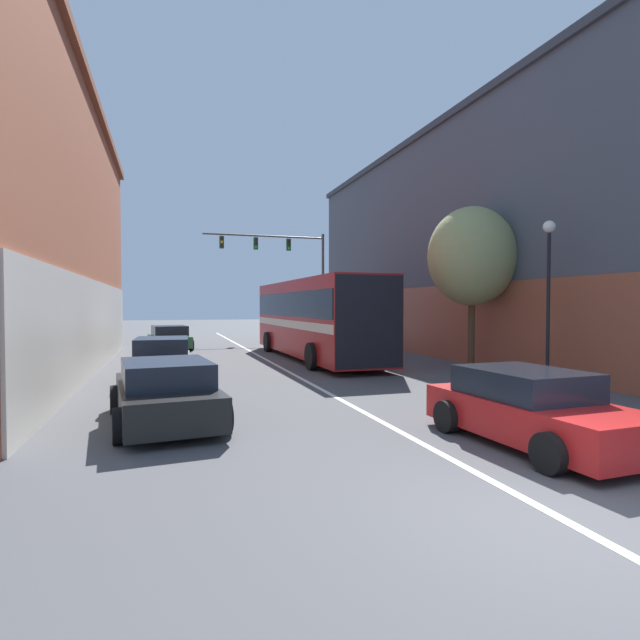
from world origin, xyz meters
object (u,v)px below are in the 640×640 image
object	(u,v)px
hatchback_foreground	(531,409)
parked_car_left_mid	(162,361)
bus	(314,315)
parked_car_left_far	(166,393)
traffic_signal_gantry	(286,260)
street_tree_near	(472,257)
parked_car_left_near	(169,338)
street_lamp	(548,283)

from	to	relation	value
hatchback_foreground	parked_car_left_mid	xyz separation A→B (m)	(-5.97, 9.10, 0.04)
bus	parked_car_left_far	world-z (taller)	bus
parked_car_left_mid	parked_car_left_far	distance (m)	5.75
traffic_signal_gantry	street_tree_near	xyz separation A→B (m)	(2.71, -17.55, -1.31)
traffic_signal_gantry	parked_car_left_mid	bearing A→B (deg)	-114.94
hatchback_foreground	traffic_signal_gantry	distance (m)	26.77
hatchback_foreground	street_tree_near	size ratio (longest dim) A/B	0.68
parked_car_left_near	parked_car_left_mid	bearing A→B (deg)	171.64
hatchback_foreground	street_lamp	size ratio (longest dim) A/B	0.84
bus	hatchback_foreground	distance (m)	14.17
parked_car_left_near	street_lamp	xyz separation A→B (m)	(10.45, -15.93, 2.38)
parked_car_left_mid	parked_car_left_far	size ratio (longest dim) A/B	0.95
bus	parked_car_left_near	xyz separation A→B (m)	(-6.06, 6.79, -1.30)
bus	street_lamp	xyz separation A→B (m)	(4.38, -9.14, 1.08)
bus	street_lamp	size ratio (longest dim) A/B	2.56
bus	street_lamp	world-z (taller)	street_lamp
bus	hatchback_foreground	xyz separation A→B (m)	(-0.37, -14.11, -1.31)
bus	street_tree_near	bearing A→B (deg)	-141.94
hatchback_foreground	street_lamp	bearing A→B (deg)	-46.70
bus	street_tree_near	world-z (taller)	street_tree_near
bus	parked_car_left_mid	bearing A→B (deg)	127.49
street_lamp	bus	bearing A→B (deg)	115.62
parked_car_left_near	traffic_signal_gantry	distance (m)	10.54
parked_car_left_mid	street_lamp	size ratio (longest dim) A/B	0.84
traffic_signal_gantry	street_tree_near	world-z (taller)	traffic_signal_gantry
bus	parked_car_left_mid	xyz separation A→B (m)	(-6.34, -5.00, -1.27)
parked_car_left_near	parked_car_left_far	xyz separation A→B (m)	(-0.18, -17.53, 0.01)
bus	parked_car_left_near	distance (m)	9.19
parked_car_left_far	traffic_signal_gantry	distance (m)	24.69
street_lamp	parked_car_left_near	bearing A→B (deg)	123.26
bus	parked_car_left_far	distance (m)	12.49
parked_car_left_far	traffic_signal_gantry	xyz separation A→B (m)	(7.88, 22.90, 4.80)
bus	street_tree_near	size ratio (longest dim) A/B	2.08
bus	parked_car_left_near	world-z (taller)	bus
street_tree_near	hatchback_foreground	bearing A→B (deg)	-118.48
traffic_signal_gantry	street_tree_near	bearing A→B (deg)	-81.21
bus	parked_car_left_near	size ratio (longest dim) A/B	2.84
parked_car_left_mid	parked_car_left_far	world-z (taller)	parked_car_left_mid
parked_car_left_near	street_tree_near	size ratio (longest dim) A/B	0.73
bus	parked_car_left_far	xyz separation A→B (m)	(-6.24, -10.75, -1.30)
hatchback_foreground	parked_car_left_far	xyz separation A→B (m)	(-5.87, 3.36, 0.01)
parked_car_left_near	street_lamp	bearing A→B (deg)	-153.77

